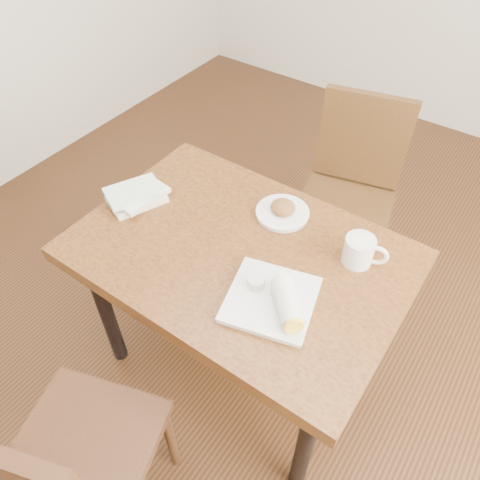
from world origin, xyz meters
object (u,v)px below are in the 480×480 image
Objects in this scene: table at (240,267)px; plate_burrito at (276,300)px; book_stack at (137,196)px; chair_near at (63,466)px; coffee_mug at (360,251)px; plate_scone at (283,211)px; chair_far at (351,184)px.

table is 3.49× the size of plate_burrito.
chair_near is at bearing -61.66° from book_stack.
plate_burrito is at bearing -112.30° from coffee_mug.
table is at bearing -152.34° from coffee_mug.
plate_scone is at bearing 86.45° from chair_near.
coffee_mug is 0.34m from plate_burrito.
chair_near is 0.77m from plate_burrito.
table is 0.82m from chair_near.
table is 4.62× the size of book_stack.
chair_far reaches higher than coffee_mug.
coffee_mug is 0.61× the size of book_stack.
chair_near reaches higher than table.
coffee_mug is at bearing 27.66° from table.
coffee_mug is (0.39, 1.00, 0.26)m from chair_near.
chair_near is at bearing -111.18° from plate_burrito.
chair_near is 1.08m from plate_scone.
plate_scone is 0.56m from book_stack.
plate_scone is at bearing -95.31° from chair_far.
chair_near is 0.94m from book_stack.
plate_scone is (-0.05, -0.56, 0.22)m from chair_far.
plate_scone reaches higher than book_stack.
chair_near is 3.86× the size of book_stack.
chair_far is at bearing 99.04° from plate_burrito.
table is 0.26m from plate_scone.
coffee_mug reaches higher than table.
chair_far is at bearing 56.00° from book_stack.
plate_burrito is (0.20, -0.37, 0.01)m from plate_scone.
coffee_mug reaches higher than plate_scone.
chair_near is 6.38× the size of coffee_mug.
table is 1.20× the size of chair_near.
book_stack is (-0.50, -0.25, 0.01)m from plate_scone.
plate_scone is 1.34× the size of coffee_mug.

